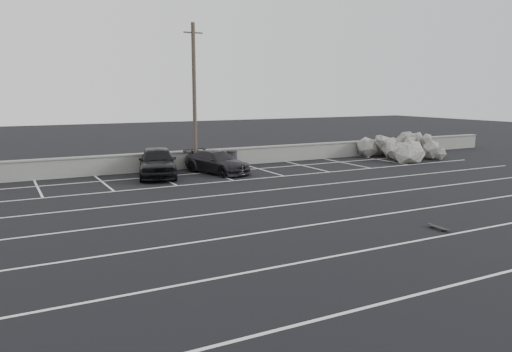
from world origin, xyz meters
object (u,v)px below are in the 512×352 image
car_left (157,162)px  trash_bin (232,158)px  riprap_pile (403,150)px  skateboard (439,228)px  car_right (217,162)px  utility_pole (194,97)px

car_left → trash_bin: size_ratio=4.96×
car_left → riprap_pile: (16.94, -0.56, -0.19)m
car_left → skateboard: (5.11, -14.40, -0.74)m
car_left → riprap_pile: 16.95m
car_right → riprap_pile: 13.65m
car_right → car_left: bearing=155.6°
car_left → car_right: car_left is taller
car_left → skateboard: car_left is taller
car_right → trash_bin: bearing=28.8°
riprap_pile → skateboard: riprap_pile is taller
utility_pole → skateboard: (2.49, -15.60, -4.11)m
trash_bin → skateboard: bearing=-90.1°
utility_pole → skateboard: size_ratio=11.35×
utility_pole → trash_bin: utility_pole is taller
utility_pole → skateboard: 16.33m
trash_bin → riprap_pile: 12.00m
car_right → riprap_pile: riprap_pile is taller
car_left → car_right: bearing=9.4°
car_right → skateboard: (1.82, -14.03, -0.55)m
riprap_pile → utility_pole: bearing=173.0°
car_left → skateboard: bearing=-54.7°
utility_pole → trash_bin: size_ratio=8.68×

